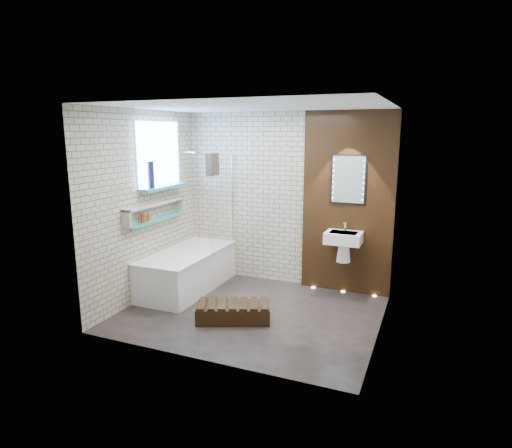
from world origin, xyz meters
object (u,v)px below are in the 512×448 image
at_px(washbasin, 344,242).
at_px(led_mirror, 348,180).
at_px(walnut_step, 233,312).
at_px(bath_screen, 221,201).
at_px(bathtub, 188,270).

height_order(washbasin, led_mirror, led_mirror).
bearing_deg(walnut_step, bath_screen, 122.21).
bearing_deg(walnut_step, led_mirror, 55.07).
height_order(bathtub, washbasin, washbasin).
relative_size(led_mirror, walnut_step, 0.78).
height_order(washbasin, walnut_step, washbasin).
distance_m(bath_screen, led_mirror, 1.89).
distance_m(washbasin, led_mirror, 0.88).
height_order(led_mirror, walnut_step, led_mirror).
xyz_separation_m(washbasin, walnut_step, (-1.07, -1.37, -0.69)).
relative_size(washbasin, led_mirror, 0.83).
bearing_deg(bathtub, walnut_step, -34.18).
xyz_separation_m(bath_screen, led_mirror, (1.82, 0.34, 0.37)).
height_order(bath_screen, led_mirror, led_mirror).
bearing_deg(led_mirror, washbasin, -90.00).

